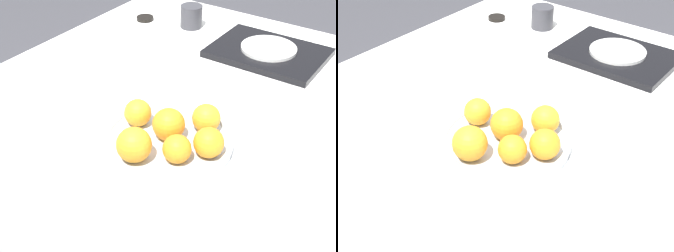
# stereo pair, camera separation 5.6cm
# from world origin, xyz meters

# --- Properties ---
(table) EXTENTS (1.39, 0.99, 0.72)m
(table) POSITION_xyz_m (0.00, 0.00, 0.36)
(table) COLOR white
(table) RESTS_ON ground_plane
(fruit_platter) EXTENTS (0.30, 0.30, 0.02)m
(fruit_platter) POSITION_xyz_m (-0.07, -0.30, 0.73)
(fruit_platter) COLOR #B2BCC6
(fruit_platter) RESTS_ON table
(orange_0) EXTENTS (0.06, 0.06, 0.06)m
(orange_0) POSITION_xyz_m (-0.16, -0.30, 0.77)
(orange_0) COLOR orange
(orange_0) RESTS_ON fruit_platter
(orange_1) EXTENTS (0.07, 0.07, 0.07)m
(orange_1) POSITION_xyz_m (-0.01, -0.23, 0.77)
(orange_1) COLOR orange
(orange_1) RESTS_ON fruit_platter
(orange_2) EXTENTS (0.06, 0.06, 0.06)m
(orange_2) POSITION_xyz_m (-0.01, -0.36, 0.77)
(orange_2) COLOR orange
(orange_2) RESTS_ON fruit_platter
(orange_3) EXTENTS (0.07, 0.07, 0.07)m
(orange_3) POSITION_xyz_m (-0.07, -0.30, 0.77)
(orange_3) COLOR orange
(orange_3) RESTS_ON fruit_platter
(orange_4) EXTENTS (0.08, 0.08, 0.08)m
(orange_4) POSITION_xyz_m (-0.08, -0.40, 0.77)
(orange_4) COLOR orange
(orange_4) RESTS_ON fruit_platter
(orange_5) EXTENTS (0.07, 0.07, 0.07)m
(orange_5) POSITION_xyz_m (0.04, -0.30, 0.77)
(orange_5) COLOR orange
(orange_5) RESTS_ON fruit_platter
(serving_tray) EXTENTS (0.33, 0.25, 0.02)m
(serving_tray) POSITION_xyz_m (-0.07, 0.23, 0.73)
(serving_tray) COLOR black
(serving_tray) RESTS_ON table
(side_plate) EXTENTS (0.17, 0.17, 0.01)m
(side_plate) POSITION_xyz_m (-0.07, 0.23, 0.75)
(side_plate) COLOR silver
(side_plate) RESTS_ON serving_tray
(cup_1) EXTENTS (0.07, 0.07, 0.07)m
(cup_1) POSITION_xyz_m (-0.37, 0.28, 0.76)
(cup_1) COLOR #333338
(cup_1) RESTS_ON table
(soy_dish) EXTENTS (0.06, 0.06, 0.01)m
(soy_dish) POSITION_xyz_m (-0.54, 0.24, 0.73)
(soy_dish) COLOR black
(soy_dish) RESTS_ON table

